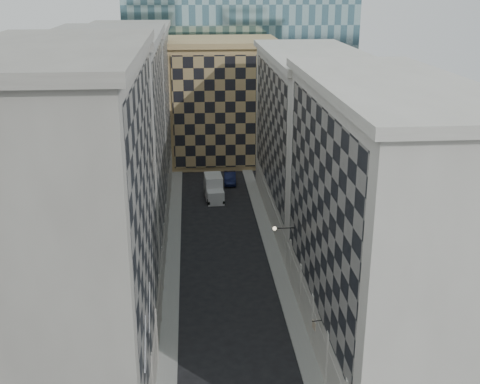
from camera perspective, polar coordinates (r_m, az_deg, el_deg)
sidewalk_west at (r=61.50m, az=-6.41°, el=-6.83°), size 1.50×100.00×0.15m
sidewalk_east at (r=62.01m, az=3.39°, el=-6.50°), size 1.50×100.00×0.15m
bldg_left_a at (r=40.07m, az=-15.76°, el=-3.86°), size 10.80×22.80×23.70m
bldg_left_b at (r=60.80m, az=-12.06°, el=3.90°), size 10.80×22.80×22.70m
bldg_left_c at (r=82.19m, az=-10.25°, el=7.67°), size 10.80×22.80×21.70m
bldg_right_a at (r=45.71m, az=13.29°, el=-2.74°), size 10.80×26.80×20.70m
bldg_right_b at (r=70.74m, az=6.75°, el=5.14°), size 10.80×28.80×19.70m
tan_block at (r=94.86m, az=-1.67°, el=8.67°), size 16.80×14.80×18.80m
flagpoles_left at (r=36.71m, az=-8.79°, el=-12.31°), size 0.10×6.33×2.33m
bracket_lamp at (r=53.96m, az=3.49°, el=-3.46°), size 1.98×0.36×0.36m
box_truck at (r=78.86m, az=-2.48°, el=0.28°), size 2.53×5.58×2.99m
dark_car at (r=84.96m, az=-0.96°, el=1.34°), size 1.83×4.72×1.53m
shop_sign at (r=44.45m, az=7.05°, el=-12.39°), size 0.72×0.63×0.70m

